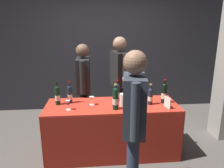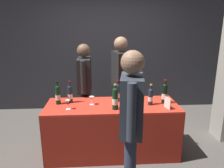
{
  "view_description": "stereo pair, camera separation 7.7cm",
  "coord_description": "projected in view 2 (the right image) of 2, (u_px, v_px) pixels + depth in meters",
  "views": [
    {
      "loc": [
        -0.26,
        -2.82,
        1.83
      ],
      "look_at": [
        0.0,
        0.0,
        1.06
      ],
      "focal_mm": 34.14,
      "sensor_mm": 36.0,
      "label": 1
    },
    {
      "loc": [
        -0.18,
        -2.83,
        1.83
      ],
      "look_at": [
        0.0,
        0.0,
        1.06
      ],
      "focal_mm": 34.14,
      "sensor_mm": 36.0,
      "label": 2
    }
  ],
  "objects": [
    {
      "name": "display_bottle_0",
      "position": [
        58.0,
        94.0,
        3.0
      ],
      "size": [
        0.07,
        0.07,
        0.33
      ],
      "color": "black",
      "rests_on": "tasting_table"
    },
    {
      "name": "wine_glass_mid",
      "position": [
        68.0,
        103.0,
        2.82
      ],
      "size": [
        0.07,
        0.07,
        0.13
      ],
      "color": "silver",
      "rests_on": "tasting_table"
    },
    {
      "name": "vendor_assistant",
      "position": [
        85.0,
        81.0,
        3.55
      ],
      "size": [
        0.21,
        0.65,
        1.56
      ],
      "rotation": [
        0.0,
        0.0,
        -1.58
      ],
      "color": "black",
      "rests_on": "ground_plane"
    },
    {
      "name": "wine_glass_near_vendor",
      "position": [
        92.0,
        99.0,
        2.99
      ],
      "size": [
        0.07,
        0.07,
        0.12
      ],
      "color": "silver",
      "rests_on": "tasting_table"
    },
    {
      "name": "vendor_presenter",
      "position": [
        121.0,
        77.0,
        3.59
      ],
      "size": [
        0.3,
        0.56,
        1.67
      ],
      "rotation": [
        0.0,
        0.0,
        -1.34
      ],
      "color": "#2D3347",
      "rests_on": "ground_plane"
    },
    {
      "name": "back_partition",
      "position": [
        106.0,
        42.0,
        4.66
      ],
      "size": [
        7.57,
        0.12,
        2.98
      ],
      "primitive_type": "cube",
      "color": "#2D2D33",
      "rests_on": "ground_plane"
    },
    {
      "name": "display_bottle_3",
      "position": [
        115.0,
        98.0,
        2.81
      ],
      "size": [
        0.08,
        0.08,
        0.35
      ],
      "color": "black",
      "rests_on": "tasting_table"
    },
    {
      "name": "display_bottle_1",
      "position": [
        70.0,
        94.0,
        3.06
      ],
      "size": [
        0.07,
        0.07,
        0.32
      ],
      "color": "#192333",
      "rests_on": "tasting_table"
    },
    {
      "name": "tasting_table",
      "position": [
        112.0,
        120.0,
        3.08
      ],
      "size": [
        1.87,
        0.68,
        0.76
      ],
      "color": "red",
      "rests_on": "ground_plane"
    },
    {
      "name": "flower_vase",
      "position": [
        123.0,
        98.0,
        2.95
      ],
      "size": [
        0.11,
        0.12,
        0.41
      ],
      "color": "silver",
      "rests_on": "tasting_table"
    },
    {
      "name": "taster_foreground_right",
      "position": [
        131.0,
        117.0,
        2.08
      ],
      "size": [
        0.27,
        0.56,
        1.62
      ],
      "rotation": [
        0.0,
        0.0,
        1.41
      ],
      "color": "#2D3347",
      "rests_on": "ground_plane"
    },
    {
      "name": "display_bottle_4",
      "position": [
        118.0,
        92.0,
        3.12
      ],
      "size": [
        0.08,
        0.08,
        0.32
      ],
      "color": "#192333",
      "rests_on": "tasting_table"
    },
    {
      "name": "ground_plane",
      "position": [
        112.0,
        151.0,
        3.21
      ],
      "size": [
        12.0,
        12.0,
        0.0
      ],
      "primitive_type": "plane",
      "color": "#514C47"
    },
    {
      "name": "brochure_stand",
      "position": [
        167.0,
        103.0,
        2.86
      ],
      "size": [
        0.05,
        0.13,
        0.15
      ],
      "primitive_type": "cube",
      "rotation": [
        -0.01,
        0.0,
        5.01
      ],
      "color": "silver",
      "rests_on": "tasting_table"
    },
    {
      "name": "display_bottle_2",
      "position": [
        165.0,
        93.0,
        3.02
      ],
      "size": [
        0.08,
        0.08,
        0.35
      ],
      "color": "black",
      "rests_on": "tasting_table"
    },
    {
      "name": "featured_wine_bottle",
      "position": [
        151.0,
        96.0,
        2.98
      ],
      "size": [
        0.07,
        0.07,
        0.3
      ],
      "color": "#192333",
      "rests_on": "tasting_table"
    }
  ]
}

